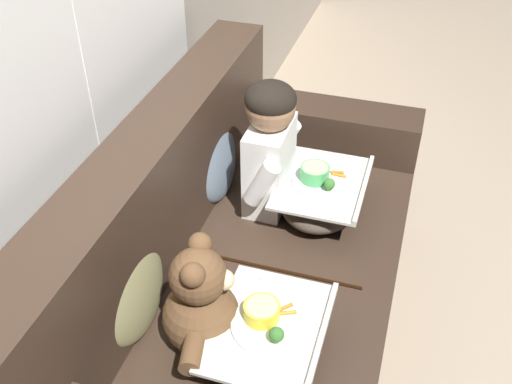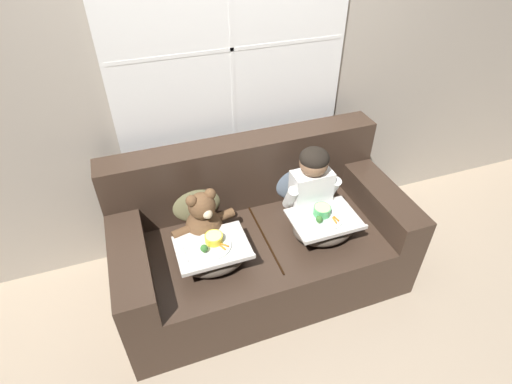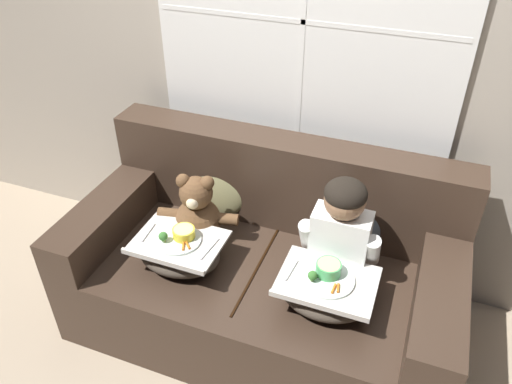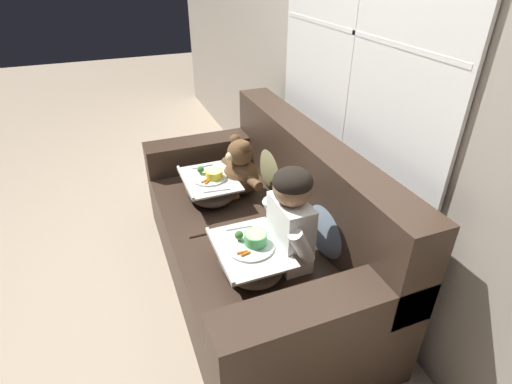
{
  "view_description": "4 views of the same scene",
  "coord_description": "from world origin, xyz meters",
  "px_view_note": "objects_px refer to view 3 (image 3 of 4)",
  "views": [
    {
      "loc": [
        -1.52,
        -0.46,
        2.04
      ],
      "look_at": [
        0.08,
        0.03,
        0.75
      ],
      "focal_mm": 42.0,
      "sensor_mm": 36.0,
      "label": 1
    },
    {
      "loc": [
        -0.7,
        -1.84,
        2.4
      ],
      "look_at": [
        -0.02,
        0.07,
        0.78
      ],
      "focal_mm": 28.0,
      "sensor_mm": 36.0,
      "label": 2
    },
    {
      "loc": [
        0.66,
        -1.78,
        2.26
      ],
      "look_at": [
        -0.08,
        0.15,
        0.8
      ],
      "focal_mm": 35.0,
      "sensor_mm": 36.0,
      "label": 3
    },
    {
      "loc": [
        1.86,
        -0.7,
        1.91
      ],
      "look_at": [
        0.09,
        -0.01,
        0.75
      ],
      "focal_mm": 28.0,
      "sensor_mm": 36.0,
      "label": 4
    }
  ],
  "objects_px": {
    "teddy_bear": "(197,213)",
    "lap_tray_child": "(326,291)",
    "throw_pillow_behind_child": "(350,216)",
    "child_figure": "(342,226)",
    "throw_pillow_behind_teddy": "(216,187)",
    "couch": "(265,270)",
    "lap_tray_teddy": "(180,251)"
  },
  "relations": [
    {
      "from": "throw_pillow_behind_teddy",
      "to": "child_figure",
      "type": "distance_m",
      "value": 0.81
    },
    {
      "from": "throw_pillow_behind_child",
      "to": "throw_pillow_behind_teddy",
      "type": "distance_m",
      "value": 0.76
    },
    {
      "from": "child_figure",
      "to": "lap_tray_teddy",
      "type": "xyz_separation_m",
      "value": [
        -0.76,
        -0.22,
        -0.22
      ]
    },
    {
      "from": "throw_pillow_behind_child",
      "to": "child_figure",
      "type": "height_order",
      "value": "child_figure"
    },
    {
      "from": "throw_pillow_behind_teddy",
      "to": "throw_pillow_behind_child",
      "type": "bearing_deg",
      "value": 0.0
    },
    {
      "from": "teddy_bear",
      "to": "lap_tray_teddy",
      "type": "xyz_separation_m",
      "value": [
        -0.0,
        -0.22,
        -0.09
      ]
    },
    {
      "from": "throw_pillow_behind_teddy",
      "to": "lap_tray_child",
      "type": "xyz_separation_m",
      "value": [
        0.76,
        -0.46,
        -0.1
      ]
    },
    {
      "from": "throw_pillow_behind_child",
      "to": "teddy_bear",
      "type": "xyz_separation_m",
      "value": [
        -0.76,
        -0.25,
        -0.01
      ]
    },
    {
      "from": "couch",
      "to": "throw_pillow_behind_child",
      "type": "height_order",
      "value": "couch"
    },
    {
      "from": "throw_pillow_behind_teddy",
      "to": "lap_tray_teddy",
      "type": "distance_m",
      "value": 0.47
    },
    {
      "from": "throw_pillow_behind_child",
      "to": "lap_tray_teddy",
      "type": "xyz_separation_m",
      "value": [
        -0.76,
        -0.46,
        -0.1
      ]
    },
    {
      "from": "throw_pillow_behind_child",
      "to": "child_figure",
      "type": "bearing_deg",
      "value": -90.0
    },
    {
      "from": "couch",
      "to": "lap_tray_teddy",
      "type": "relative_size",
      "value": 4.43
    },
    {
      "from": "couch",
      "to": "child_figure",
      "type": "bearing_deg",
      "value": -0.4
    },
    {
      "from": "throw_pillow_behind_child",
      "to": "throw_pillow_behind_teddy",
      "type": "xyz_separation_m",
      "value": [
        -0.76,
        0.0,
        0.0
      ]
    },
    {
      "from": "teddy_bear",
      "to": "couch",
      "type": "bearing_deg",
      "value": 1.08
    },
    {
      "from": "child_figure",
      "to": "lap_tray_child",
      "type": "distance_m",
      "value": 0.31
    },
    {
      "from": "lap_tray_child",
      "to": "lap_tray_teddy",
      "type": "relative_size",
      "value": 1.0
    },
    {
      "from": "throw_pillow_behind_child",
      "to": "teddy_bear",
      "type": "relative_size",
      "value": 0.92
    },
    {
      "from": "teddy_bear",
      "to": "lap_tray_child",
      "type": "xyz_separation_m",
      "value": [
        0.76,
        -0.21,
        -0.09
      ]
    },
    {
      "from": "throw_pillow_behind_child",
      "to": "lap_tray_child",
      "type": "height_order",
      "value": "throw_pillow_behind_child"
    },
    {
      "from": "throw_pillow_behind_teddy",
      "to": "teddy_bear",
      "type": "bearing_deg",
      "value": -89.72
    },
    {
      "from": "throw_pillow_behind_teddy",
      "to": "child_figure",
      "type": "xyz_separation_m",
      "value": [
        0.76,
        -0.24,
        0.12
      ]
    },
    {
      "from": "throw_pillow_behind_teddy",
      "to": "child_figure",
      "type": "height_order",
      "value": "child_figure"
    },
    {
      "from": "throw_pillow_behind_teddy",
      "to": "teddy_bear",
      "type": "relative_size",
      "value": 0.9
    },
    {
      "from": "couch",
      "to": "lap_tray_child",
      "type": "bearing_deg",
      "value": -30.2
    },
    {
      "from": "throw_pillow_behind_child",
      "to": "child_figure",
      "type": "relative_size",
      "value": 0.72
    },
    {
      "from": "child_figure",
      "to": "teddy_bear",
      "type": "bearing_deg",
      "value": -179.66
    },
    {
      "from": "teddy_bear",
      "to": "lap_tray_child",
      "type": "bearing_deg",
      "value": -15.74
    },
    {
      "from": "couch",
      "to": "lap_tray_child",
      "type": "xyz_separation_m",
      "value": [
        0.38,
        -0.22,
        0.2
      ]
    },
    {
      "from": "child_figure",
      "to": "lap_tray_child",
      "type": "bearing_deg",
      "value": -90.15
    },
    {
      "from": "throw_pillow_behind_child",
      "to": "lap_tray_teddy",
      "type": "height_order",
      "value": "throw_pillow_behind_child"
    }
  ]
}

